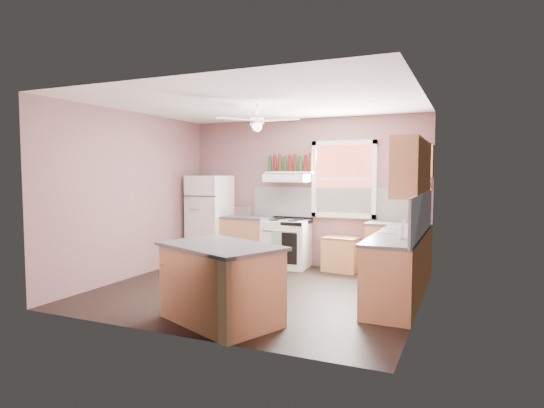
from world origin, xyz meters
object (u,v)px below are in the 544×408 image
at_px(stove, 287,244).
at_px(island, 221,285).
at_px(refrigerator, 210,219).
at_px(toaster, 243,212).
at_px(cart, 341,254).

relative_size(stove, island, 0.65).
distance_m(refrigerator, toaster, 0.75).
relative_size(toaster, island, 0.21).
bearing_deg(stove, refrigerator, 179.67).
relative_size(refrigerator, toaster, 5.92).
xyz_separation_m(refrigerator, stove, (1.57, 0.07, -0.40)).
height_order(refrigerator, island, refrigerator).
bearing_deg(stove, cart, -0.15).
bearing_deg(island, refrigerator, 146.81).
xyz_separation_m(stove, cart, (1.00, 0.05, -0.13)).
xyz_separation_m(toaster, stove, (0.84, 0.11, -0.56)).
xyz_separation_m(stove, island, (0.44, -3.11, 0.00)).
height_order(stove, cart, stove).
distance_m(refrigerator, cart, 2.63).
distance_m(refrigerator, island, 3.66).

